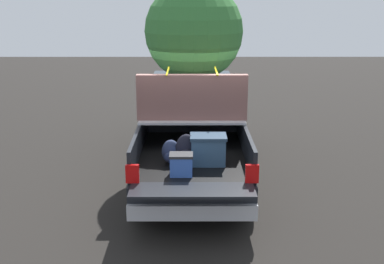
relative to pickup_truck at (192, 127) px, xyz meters
name	(u,v)px	position (x,y,z in m)	size (l,w,h in m)	color
ground_plane	(192,176)	(-0.34, 0.00, -0.95)	(40.00, 40.00, 0.00)	black
pickup_truck	(192,127)	(0.00, 0.00, 0.00)	(6.05, 2.06, 2.23)	black
tree_background	(194,34)	(0.56, -0.04, 1.85)	(2.04, 2.04, 3.86)	brown
trash_can	(160,111)	(3.35, 0.87, -0.45)	(0.60, 0.60, 0.98)	#1E592D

